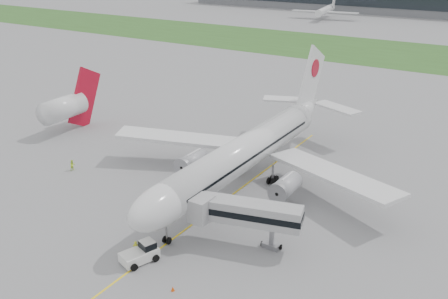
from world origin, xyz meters
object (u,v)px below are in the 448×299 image
Objects in this scene: airliner at (248,149)px; pushback_tug at (142,252)px; jet_bridge at (243,213)px; ground_crew_near at (136,248)px; neighbor_aircraft at (66,107)px.

airliner is 24.64m from pushback_tug.
airliner is 4.17× the size of jet_bridge.
airliner is 28.52× the size of ground_crew_near.
pushback_tug is (-0.27, -24.20, -4.66)m from airliner.
pushback_tug is at bearing -147.79° from jet_bridge.
airliner reaches higher than pushback_tug.
airliner reaches higher than ground_crew_near.
pushback_tug is 12.71m from jet_bridge.
pushback_tug reaches higher than ground_crew_near.
neighbor_aircraft is (-41.38, 25.70, 4.02)m from pushback_tug.
neighbor_aircraft is (-49.71, 16.77, 0.49)m from jet_bridge.
airliner is 41.67m from neighbor_aircraft.
ground_crew_near is (-9.55, -8.54, -3.58)m from jet_bridge.
airliner is at bearing 103.06° from jet_bridge.
pushback_tug is at bearing 133.26° from ground_crew_near.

